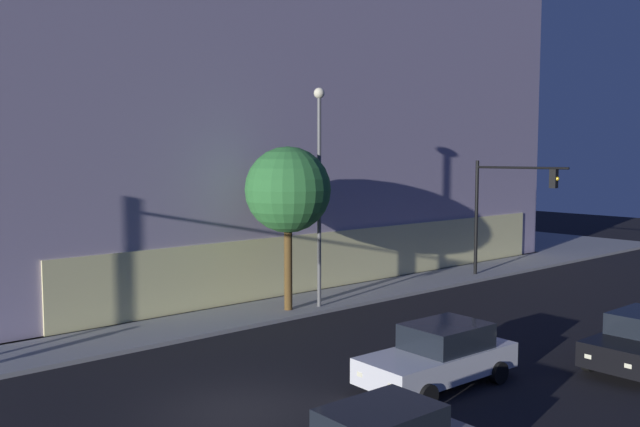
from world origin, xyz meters
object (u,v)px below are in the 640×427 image
at_px(traffic_light_far_corner, 505,198).
at_px(car_white, 440,355).
at_px(street_lamp_sidewalk, 319,173).
at_px(modern_building, 203,96).
at_px(sidewalk_tree, 288,190).

bearing_deg(traffic_light_far_corner, car_white, -151.84).
bearing_deg(traffic_light_far_corner, street_lamp_sidewalk, 173.99).
xyz_separation_m(modern_building, sidewalk_tree, (-5.75, -15.87, -5.07)).
distance_m(traffic_light_far_corner, sidewalk_tree, 12.76).
bearing_deg(sidewalk_tree, car_white, -102.35).
bearing_deg(car_white, modern_building, 72.83).
distance_m(traffic_light_far_corner, street_lamp_sidewalk, 11.47).
relative_size(traffic_light_far_corner, sidewalk_tree, 0.90).
relative_size(traffic_light_far_corner, street_lamp_sidewalk, 0.67).
relative_size(sidewalk_tree, car_white, 1.37).
relative_size(modern_building, sidewalk_tree, 5.01).
relative_size(modern_building, traffic_light_far_corner, 5.53).
xyz_separation_m(traffic_light_far_corner, sidewalk_tree, (-12.65, 1.55, 0.76)).
xyz_separation_m(modern_building, street_lamp_sidewalk, (-4.42, -16.23, -4.38)).
bearing_deg(modern_building, sidewalk_tree, -109.93).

